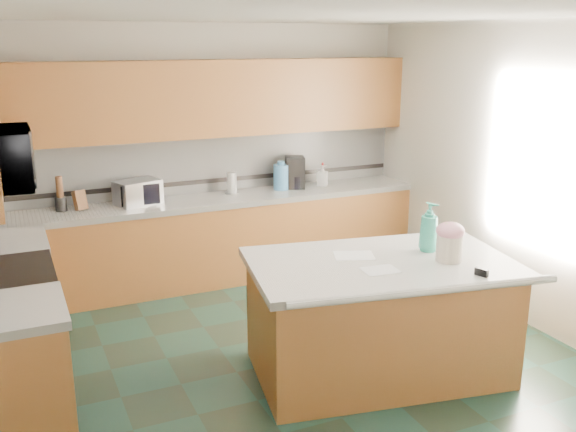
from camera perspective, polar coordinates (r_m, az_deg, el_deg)
floor at (r=5.35m, az=0.07°, el=-12.75°), size 4.60×4.60×0.00m
ceiling at (r=4.72m, az=0.08°, el=17.52°), size 4.60×4.60×0.00m
wall_back at (r=7.00m, az=-7.78°, el=5.60°), size 4.60×0.04×2.70m
wall_front at (r=3.01m, az=18.71°, el=-8.43°), size 4.60×0.04×2.70m
wall_right at (r=6.17m, az=20.18°, el=3.46°), size 0.04×4.60×2.70m
back_base_cab at (r=6.92m, az=-6.74°, el=-2.33°), size 4.60×0.60×0.86m
back_countertop at (r=6.79m, az=-6.87°, el=1.36°), size 4.60×0.64×0.06m
back_upper_cab at (r=6.75m, az=-7.50°, el=10.30°), size 4.60×0.33×0.78m
back_backsplash at (r=6.99m, az=-7.67°, el=4.63°), size 4.60×0.02×0.63m
back_accent_band at (r=7.02m, az=-7.60°, el=3.06°), size 4.60×0.01×0.05m
left_base_cab_rear at (r=5.97m, az=-23.28°, el=-6.45°), size 0.60×0.82×0.86m
left_counter_rear at (r=5.83m, az=-23.76°, el=-2.24°), size 0.64×0.82×0.06m
left_base_cab_front at (r=4.57m, az=-22.73°, el=-13.17°), size 0.60×0.72×0.86m
left_counter_front at (r=4.38m, az=-23.35°, el=-7.85°), size 0.64×0.72×0.06m
range_body at (r=5.24m, az=-23.05°, el=-9.37°), size 0.60×0.76×0.88m
range_oven_door at (r=5.26m, az=-19.82°, el=-9.41°), size 0.02×0.68×0.55m
range_cooktop at (r=5.07m, az=-23.59°, el=-4.63°), size 0.62×0.78×0.04m
range_handle at (r=5.12m, az=-19.87°, el=-5.50°), size 0.02×0.66×0.02m
island_base at (r=5.07m, az=8.06°, el=-9.18°), size 2.03×1.38×0.86m
island_top at (r=4.90m, az=8.26°, el=-4.28°), size 2.14×1.49×0.06m
island_bullnose at (r=4.45m, az=12.29°, el=-6.54°), size 1.95×0.40×0.06m
treat_jar at (r=4.95m, az=14.13°, el=-2.77°), size 0.22×0.22×0.20m
treat_jar_lid at (r=4.91m, az=14.23°, el=-1.29°), size 0.21×0.21×0.13m
treat_jar_knob at (r=4.90m, az=14.26°, el=-0.77°), size 0.07×0.02×0.02m
treat_jar_knob_end_l at (r=4.88m, az=13.94°, el=-0.82°), size 0.04×0.04×0.04m
treat_jar_knob_end_r at (r=4.92m, az=14.58°, el=-0.73°), size 0.04×0.04×0.04m
soap_bottle_island at (r=5.12m, az=12.42°, el=-0.96°), size 0.19×0.19×0.39m
paper_sheet_a at (r=4.69m, az=8.20°, el=-4.78°), size 0.27×0.21×0.00m
paper_sheet_b at (r=4.97m, az=5.89°, el=-3.51°), size 0.36×0.32×0.00m
clamp_body at (r=4.73m, az=16.80°, el=-5.00°), size 0.06×0.10×0.09m
clamp_handle at (r=4.69m, az=17.25°, el=-5.45°), size 0.02×0.07×0.02m
knife_block at (r=6.56m, az=-18.01°, el=1.33°), size 0.14×0.17×0.21m
utensil_crock at (r=6.58m, az=-19.53°, el=1.01°), size 0.11×0.11×0.14m
utensil_bundle at (r=6.54m, az=-19.66°, el=2.46°), size 0.06×0.06×0.20m
toaster_oven at (r=6.63m, az=-13.21°, el=2.07°), size 0.49×0.41×0.25m
toaster_oven_door at (r=6.50m, az=-12.97°, el=1.82°), size 0.38×0.01×0.21m
paper_towel at (r=6.94m, az=-5.01°, el=2.95°), size 0.10×0.10×0.23m
paper_towel_base at (r=6.96m, az=-4.99°, el=2.07°), size 0.16×0.16×0.01m
water_jug at (r=7.09m, az=-0.62°, el=3.48°), size 0.17×0.17×0.28m
water_jug_neck at (r=7.06m, az=-0.63°, el=4.74°), size 0.08×0.08×0.04m
coffee_maker at (r=7.18m, az=0.61°, el=3.91°), size 0.27×0.28×0.35m
coffee_carafe at (r=7.15m, az=0.78°, el=3.02°), size 0.14×0.14×0.14m
soap_bottle_back at (r=7.30m, az=3.09°, el=3.62°), size 0.15×0.15×0.23m
soap_back_cap at (r=7.28m, az=3.10°, el=4.64°), size 0.02×0.02×0.03m
window_light_proxy at (r=5.98m, az=21.42°, el=4.47°), size 0.02×1.40×1.10m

